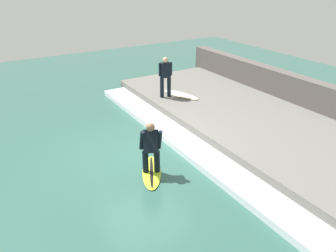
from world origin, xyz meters
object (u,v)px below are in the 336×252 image
surfer_waiting_near (165,75)px  surfer_riding (151,145)px  surfboard_riding (152,172)px  surfboard_waiting_near (181,95)px

surfer_waiting_near → surfer_riding: bearing=-125.4°
surfboard_riding → surfer_waiting_near: size_ratio=1.07×
surfboard_riding → surfer_riding: 0.83m
surfer_riding → surfer_waiting_near: surfer_waiting_near is taller
surfboard_riding → surfer_riding: (-0.00, 0.00, 0.83)m
surfboard_riding → surfer_waiting_near: (2.76, 3.87, 1.30)m
surfboard_riding → surfer_waiting_near: 4.93m
surfboard_riding → surfboard_waiting_near: surfboard_waiting_near is taller
surfer_riding → surfboard_waiting_near: bearing=47.7°
surfer_waiting_near → surfboard_riding: bearing=-125.4°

